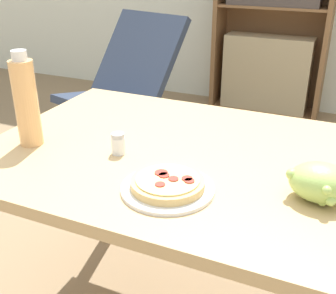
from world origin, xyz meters
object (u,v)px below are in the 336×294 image
(drink_bottle, at_px, (26,102))
(lounge_chair_near, at_px, (123,109))
(bookshelf, at_px, (273,17))
(grape_bunch, at_px, (320,183))
(pizza_on_plate, at_px, (168,185))
(salt_shaker, at_px, (118,144))

(drink_bottle, bearing_deg, lounge_chair_near, 109.80)
(drink_bottle, height_order, bookshelf, bookshelf)
(grape_bunch, bearing_deg, bookshelf, 103.66)
(bookshelf, bearing_deg, pizza_on_plate, -84.06)
(pizza_on_plate, relative_size, drink_bottle, 0.81)
(grape_bunch, height_order, drink_bottle, drink_bottle)
(bookshelf, bearing_deg, salt_shaker, -88.62)
(salt_shaker, xyz_separation_m, bookshelf, (-0.06, 2.52, 0.02))
(pizza_on_plate, xyz_separation_m, bookshelf, (-0.28, 2.65, 0.04))
(pizza_on_plate, height_order, bookshelf, bookshelf)
(pizza_on_plate, relative_size, grape_bunch, 1.52)
(salt_shaker, height_order, lounge_chair_near, lounge_chair_near)
(grape_bunch, relative_size, bookshelf, 0.09)
(lounge_chair_near, bearing_deg, bookshelf, 72.65)
(drink_bottle, xyz_separation_m, bookshelf, (0.22, 2.57, -0.08))
(pizza_on_plate, relative_size, salt_shaker, 3.66)
(salt_shaker, bearing_deg, pizza_on_plate, -31.30)
(pizza_on_plate, relative_size, lounge_chair_near, 0.26)
(grape_bunch, distance_m, drink_bottle, 0.84)
(drink_bottle, height_order, lounge_chair_near, drink_bottle)
(pizza_on_plate, height_order, lounge_chair_near, lounge_chair_near)
(salt_shaker, bearing_deg, lounge_chair_near, 119.86)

